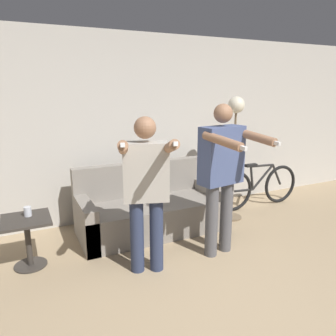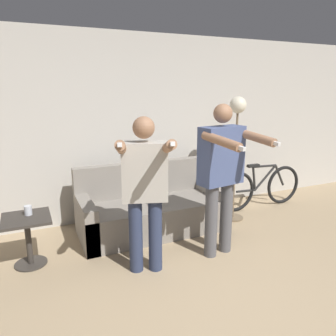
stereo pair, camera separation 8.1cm
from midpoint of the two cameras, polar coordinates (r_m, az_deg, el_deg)
The scene contains 9 objects.
wall_back at distance 4.79m, azimuth -3.71°, elevation 7.05°, with size 10.00×0.05×2.60m.
couch at distance 4.39m, azimuth -2.31°, elevation -7.34°, with size 1.91×0.82×0.87m.
person_left at distance 3.22m, azimuth -3.35°, elevation -2.98°, with size 0.64×0.76×1.60m.
person_right at distance 3.60m, azimuth 9.99°, elevation -0.34°, with size 0.63×0.74×1.70m.
cat at distance 4.48m, azimuth -3.56°, elevation 2.12°, with size 0.40×0.12×0.18m.
floor_lamp at distance 4.62m, azimuth 12.42°, elevation 7.18°, with size 0.31×0.31×1.75m.
side_table at distance 3.80m, azimuth -22.71°, elevation -10.02°, with size 0.48×0.48×0.54m.
cup at distance 3.79m, azimuth -22.63°, elevation -6.82°, with size 0.08×0.08×0.10m.
bicycle at distance 5.40m, azimuth 16.25°, elevation -3.23°, with size 1.54×0.07×0.72m.
Camera 2 is at (-1.61, -1.57, 1.86)m, focal length 35.00 mm.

